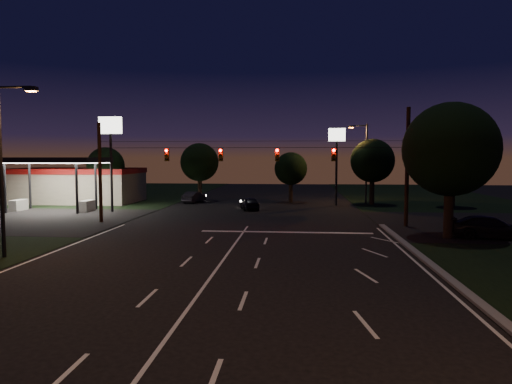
# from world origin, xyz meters

# --- Properties ---
(ground) EXTENTS (140.00, 140.00, 0.00)m
(ground) POSITION_xyz_m (0.00, 0.00, 0.00)
(ground) COLOR black
(ground) RESTS_ON ground
(cross_street_right) EXTENTS (20.00, 16.00, 0.02)m
(cross_street_right) POSITION_xyz_m (20.00, 16.00, 0.00)
(cross_street_right) COLOR black
(cross_street_right) RESTS_ON ground
(cross_street_left) EXTENTS (20.00, 16.00, 0.02)m
(cross_street_left) POSITION_xyz_m (-20.00, 16.00, 0.00)
(cross_street_left) COLOR black
(cross_street_left) RESTS_ON ground
(edge_line_right) EXTENTS (0.14, 40.00, 0.01)m
(edge_line_right) POSITION_xyz_m (9.70, -6.00, 0.01)
(edge_line_right) COLOR silver
(edge_line_right) RESTS_ON ground
(center_line) EXTENTS (0.14, 40.00, 0.01)m
(center_line) POSITION_xyz_m (0.00, -6.00, 0.01)
(center_line) COLOR silver
(center_line) RESTS_ON ground
(stop_bar) EXTENTS (12.00, 0.50, 0.01)m
(stop_bar) POSITION_xyz_m (3.00, 11.50, 0.01)
(stop_bar) COLOR silver
(stop_bar) RESTS_ON ground
(utility_pole_right) EXTENTS (0.30, 0.30, 9.00)m
(utility_pole_right) POSITION_xyz_m (12.00, 15.00, 0.00)
(utility_pole_right) COLOR black
(utility_pole_right) RESTS_ON ground
(utility_pole_left) EXTENTS (0.28, 0.28, 8.00)m
(utility_pole_left) POSITION_xyz_m (-12.00, 15.00, 0.00)
(utility_pole_left) COLOR black
(utility_pole_left) RESTS_ON ground
(signal_span) EXTENTS (24.00, 0.40, 1.56)m
(signal_span) POSITION_xyz_m (-0.00, 14.96, 5.50)
(signal_span) COLOR black
(signal_span) RESTS_ON ground
(gas_station) EXTENTS (14.20, 16.10, 5.25)m
(gas_station) POSITION_xyz_m (-21.86, 30.39, 2.38)
(gas_station) COLOR gray
(gas_station) RESTS_ON ground
(pole_sign_left_near) EXTENTS (2.20, 0.30, 9.10)m
(pole_sign_left_near) POSITION_xyz_m (-14.00, 22.00, 6.98)
(pole_sign_left_near) COLOR black
(pole_sign_left_near) RESTS_ON ground
(pole_sign_right) EXTENTS (1.80, 0.30, 8.40)m
(pole_sign_right) POSITION_xyz_m (8.00, 30.00, 6.24)
(pole_sign_right) COLOR black
(pole_sign_right) RESTS_ON ground
(street_light_left) EXTENTS (2.20, 0.35, 9.00)m
(street_light_left) POSITION_xyz_m (-11.24, 2.00, 5.24)
(street_light_left) COLOR black
(street_light_left) RESTS_ON ground
(street_light_right_far) EXTENTS (2.20, 0.35, 9.00)m
(street_light_right_far) POSITION_xyz_m (11.24, 32.00, 5.24)
(street_light_right_far) COLOR black
(street_light_right_far) RESTS_ON ground
(tree_right_near) EXTENTS (6.00, 6.00, 8.76)m
(tree_right_near) POSITION_xyz_m (13.53, 10.17, 5.68)
(tree_right_near) COLOR black
(tree_right_near) RESTS_ON ground
(tree_far_a) EXTENTS (4.20, 4.20, 6.42)m
(tree_far_a) POSITION_xyz_m (-17.98, 30.12, 4.26)
(tree_far_a) COLOR black
(tree_far_a) RESTS_ON ground
(tree_far_b) EXTENTS (4.60, 4.60, 6.98)m
(tree_far_b) POSITION_xyz_m (-7.98, 34.13, 4.61)
(tree_far_b) COLOR black
(tree_far_b) RESTS_ON ground
(tree_far_c) EXTENTS (3.80, 3.80, 5.86)m
(tree_far_c) POSITION_xyz_m (3.02, 33.10, 3.90)
(tree_far_c) COLOR black
(tree_far_c) RESTS_ON ground
(tree_far_d) EXTENTS (4.80, 4.80, 7.30)m
(tree_far_d) POSITION_xyz_m (12.02, 31.13, 4.83)
(tree_far_d) COLOR black
(tree_far_d) RESTS_ON ground
(tree_far_e) EXTENTS (4.00, 4.00, 6.18)m
(tree_far_e) POSITION_xyz_m (20.02, 29.11, 4.11)
(tree_far_e) COLOR black
(tree_far_e) RESTS_ON ground
(car_oncoming_a) EXTENTS (2.49, 4.08, 1.30)m
(car_oncoming_a) POSITION_xyz_m (-1.00, 25.11, 0.65)
(car_oncoming_a) COLOR black
(car_oncoming_a) RESTS_ON ground
(car_oncoming_b) EXTENTS (2.19, 4.13, 1.29)m
(car_oncoming_b) POSITION_xyz_m (-8.18, 31.65, 0.65)
(car_oncoming_b) COLOR black
(car_oncoming_b) RESTS_ON ground
(car_cross) EXTENTS (5.28, 2.84, 1.45)m
(car_cross) POSITION_xyz_m (16.20, 10.13, 0.73)
(car_cross) COLOR black
(car_cross) RESTS_ON ground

